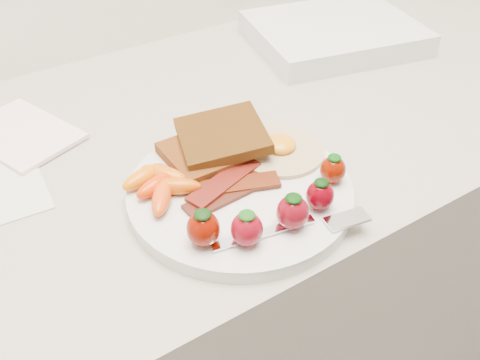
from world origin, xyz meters
TOP-DOWN VIEW (x-y plane):
  - counter at (0.00, 1.70)m, footprint 2.00×0.60m
  - plate at (-0.03, 1.54)m, footprint 0.27×0.27m
  - toast_lower at (-0.03, 1.62)m, footprint 0.09×0.09m
  - toast_upper at (-0.00, 1.62)m, footprint 0.14×0.14m
  - fried_egg at (0.06, 1.57)m, footprint 0.12×0.12m
  - bacon_strips at (-0.04, 1.55)m, footprint 0.13×0.07m
  - baby_carrots at (-0.11, 1.59)m, footprint 0.09×0.10m
  - strawberries at (-0.03, 1.47)m, footprint 0.21×0.07m
  - fork at (-0.01, 1.45)m, footprint 0.18×0.06m
  - notepad at (-0.21, 1.82)m, footprint 0.16×0.19m
  - appliance at (0.35, 1.81)m, footprint 0.33×0.28m

SIDE VIEW (x-z plane):
  - counter at x=0.00m, z-range 0.00..0.90m
  - notepad at x=-0.21m, z-range 0.90..0.91m
  - plate at x=-0.03m, z-range 0.90..0.92m
  - appliance at x=0.35m, z-range 0.90..0.94m
  - fork at x=-0.01m, z-range 0.92..0.92m
  - bacon_strips at x=-0.04m, z-range 0.92..0.93m
  - fried_egg at x=0.06m, z-range 0.91..0.93m
  - toast_lower at x=-0.03m, z-range 0.92..0.93m
  - baby_carrots at x=-0.11m, z-range 0.92..0.94m
  - strawberries at x=-0.03m, z-range 0.92..0.96m
  - toast_upper at x=0.00m, z-range 0.93..0.95m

